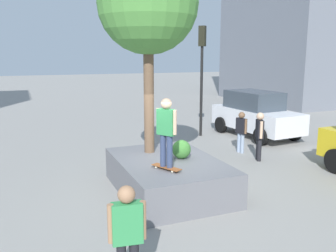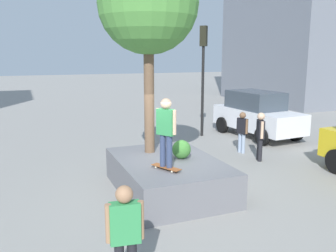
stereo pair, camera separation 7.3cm
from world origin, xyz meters
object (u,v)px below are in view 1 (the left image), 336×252
object	(u,v)px
plaza_tree	(148,4)
pedestrian_crossing	(127,232)
traffic_light_median	(202,62)
bystander_watching	(241,129)
passerby_with_bag	(259,133)
planter_ledge	(168,176)
skateboard	(166,167)
skateboarder	(166,128)
sedan_parked	(255,114)

from	to	relation	value
plaza_tree	pedestrian_crossing	world-z (taller)	plaza_tree
traffic_light_median	bystander_watching	distance (m)	3.90
traffic_light_median	passerby_with_bag	size ratio (longest dim) A/B	2.87
planter_ledge	traffic_light_median	world-z (taller)	traffic_light_median
plaza_tree	skateboard	size ratio (longest dim) A/B	6.60
plaza_tree	pedestrian_crossing	bearing A→B (deg)	-23.10
traffic_light_median	bystander_watching	size ratio (longest dim) A/B	3.13
pedestrian_crossing	skateboarder	bearing A→B (deg)	148.14
planter_ledge	plaza_tree	bearing A→B (deg)	-168.43
plaza_tree	bystander_watching	size ratio (longest dim) A/B	3.51
planter_ledge	bystander_watching	size ratio (longest dim) A/B	2.36
traffic_light_median	pedestrian_crossing	xyz separation A→B (m)	(9.27, -6.01, -2.25)
skateboard	pedestrian_crossing	xyz separation A→B (m)	(2.85, -1.77, 0.06)
skateboarder	traffic_light_median	xyz separation A→B (m)	(-6.42, 4.24, 1.35)
passerby_with_bag	skateboard	bearing A→B (deg)	-62.55
skateboard	skateboarder	size ratio (longest dim) A/B	0.49
planter_ledge	sedan_parked	bearing A→B (deg)	127.67
traffic_light_median	bystander_watching	bearing A→B (deg)	0.89
planter_ledge	traffic_light_median	distance (m)	7.42
planter_ledge	pedestrian_crossing	xyz separation A→B (m)	(3.60, -2.12, 0.55)
planter_ledge	skateboarder	xyz separation A→B (m)	(0.75, -0.35, 1.45)
traffic_light_median	passerby_with_bag	bearing A→B (deg)	0.78
traffic_light_median	skateboarder	bearing A→B (deg)	-33.45
skateboarder	traffic_light_median	world-z (taller)	traffic_light_median
sedan_parked	passerby_with_bag	size ratio (longest dim) A/B	2.66
pedestrian_crossing	passerby_with_bag	xyz separation A→B (m)	(-5.08, 6.07, -0.02)
skateboarder	bystander_watching	distance (m)	5.51
traffic_light_median	bystander_watching	xyz separation A→B (m)	(3.11, 0.05, -2.35)
planter_ledge	sedan_parked	world-z (taller)	sedan_parked
bystander_watching	plaza_tree	bearing A→B (deg)	-68.38
skateboarder	sedan_parked	bearing A→B (deg)	130.26
planter_ledge	bystander_watching	xyz separation A→B (m)	(-2.56, 3.94, 0.45)
traffic_light_median	sedan_parked	bearing A→B (deg)	66.04
skateboarder	passerby_with_bag	xyz separation A→B (m)	(-2.23, 4.30, -0.93)
plaza_tree	pedestrian_crossing	distance (m)	6.26
skateboarder	plaza_tree	bearing A→B (deg)	174.57
sedan_parked	traffic_light_median	distance (m)	3.27
plaza_tree	traffic_light_median	xyz separation A→B (m)	(-4.74, 4.08, -1.61)
skateboard	skateboarder	bearing A→B (deg)	180.00
skateboard	sedan_parked	world-z (taller)	sedan_parked
traffic_light_median	pedestrian_crossing	world-z (taller)	traffic_light_median
skateboard	sedan_parked	distance (m)	8.43
plaza_tree	pedestrian_crossing	size ratio (longest dim) A/B	3.15
planter_ledge	sedan_parked	xyz separation A→B (m)	(-4.69, 6.08, 0.58)
skateboard	pedestrian_crossing	world-z (taller)	pedestrian_crossing
sedan_parked	pedestrian_crossing	size ratio (longest dim) A/B	2.60
skateboard	pedestrian_crossing	bearing A→B (deg)	-31.86
pedestrian_crossing	planter_ledge	bearing A→B (deg)	149.52
sedan_parked	traffic_light_median	world-z (taller)	traffic_light_median
passerby_with_bag	bystander_watching	size ratio (longest dim) A/B	1.09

